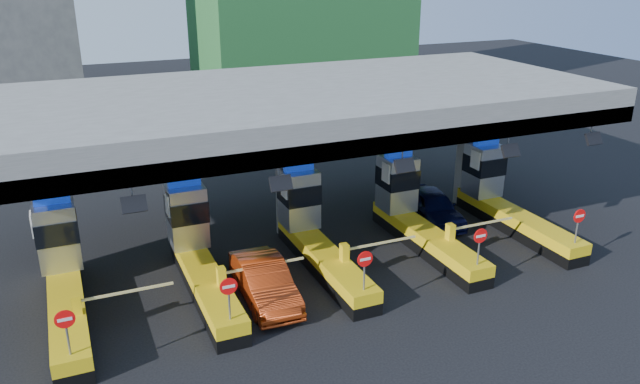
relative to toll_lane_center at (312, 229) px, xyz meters
name	(u,v)px	position (x,y,z in m)	size (l,w,h in m)	color
ground	(315,261)	(0.00, -0.28, -1.40)	(120.00, 120.00, 0.00)	black
toll_canopy	(289,108)	(0.00, 2.59, 4.74)	(28.00, 12.09, 7.00)	slate
toll_lane_far_left	(62,273)	(-10.00, 0.00, 0.00)	(4.43, 8.00, 4.16)	black
toll_lane_left	(197,249)	(-5.00, 0.00, 0.00)	(4.43, 8.00, 4.16)	black
toll_lane_center	(312,229)	(0.00, 0.00, 0.00)	(4.43, 8.00, 4.16)	black
toll_lane_right	(413,212)	(5.00, 0.00, 0.00)	(4.43, 8.00, 4.16)	black
toll_lane_far_right	(501,196)	(10.00, 0.00, 0.00)	(4.43, 8.00, 4.16)	black
van	(433,206)	(7.05, 1.45, -0.60)	(1.89, 4.70, 1.60)	black
red_car	(265,282)	(-3.02, -2.52, -0.61)	(1.67, 4.78, 1.58)	#9C2D0C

